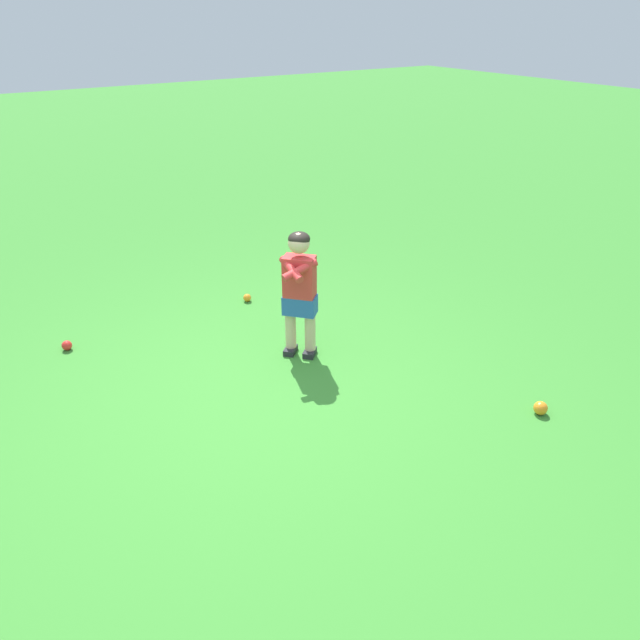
% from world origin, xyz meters
% --- Properties ---
extents(ground_plane, '(40.00, 40.00, 0.00)m').
position_xyz_m(ground_plane, '(0.00, 0.00, 0.00)').
color(ground_plane, '#38842D').
extents(child_batter, '(0.42, 0.55, 1.08)m').
position_xyz_m(child_batter, '(-0.57, -0.35, 0.65)').
color(child_batter, '#232328').
rests_on(child_batter, ground).
extents(play_ball_by_bucket, '(0.08, 0.08, 0.08)m').
position_xyz_m(play_ball_by_bucket, '(-0.65, -1.49, 0.04)').
color(play_ball_by_bucket, orange).
rests_on(play_ball_by_bucket, ground).
extents(play_ball_behind_batter, '(0.10, 0.10, 0.10)m').
position_xyz_m(play_ball_behind_batter, '(-1.58, 1.34, 0.05)').
color(play_ball_behind_batter, orange).
rests_on(play_ball_behind_batter, ground).
extents(play_ball_near_batter, '(0.09, 0.09, 0.09)m').
position_xyz_m(play_ball_near_batter, '(1.08, -1.49, 0.04)').
color(play_ball_near_batter, red).
rests_on(play_ball_near_batter, ground).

